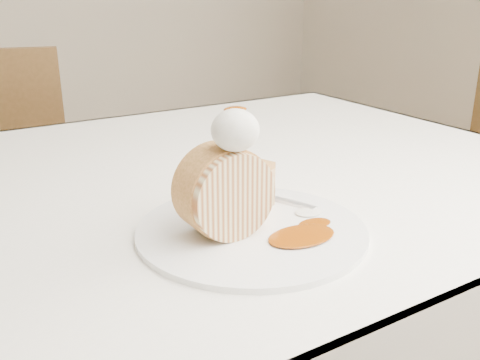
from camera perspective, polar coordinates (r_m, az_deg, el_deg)
table at (r=0.85m, az=-10.31°, el=-6.14°), size 1.40×0.90×0.75m
plate at (r=0.64m, az=1.23°, el=-5.37°), size 0.36×0.36×0.01m
roulade_slice at (r=0.61m, az=-1.65°, el=-1.27°), size 0.10×0.06×0.10m
cake_chunk at (r=0.69m, az=0.40°, el=-0.91°), size 0.08×0.07×0.05m
whipped_cream at (r=0.58m, az=-0.52°, el=5.33°), size 0.05×0.05×0.05m
caramel_drizzle at (r=0.58m, az=-0.52°, el=8.11°), size 0.03×0.02×0.01m
caramel_pool at (r=0.62m, az=6.59°, el=-5.92°), size 0.10×0.08×0.00m
fork at (r=0.72m, az=3.93°, el=-2.03°), size 0.08×0.16×0.00m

